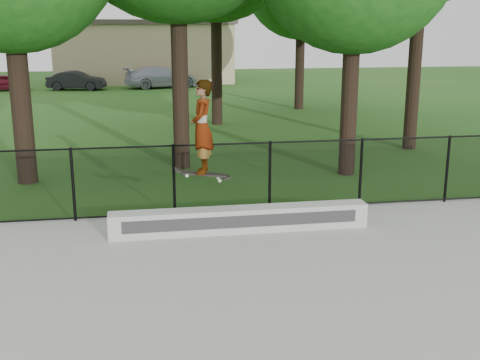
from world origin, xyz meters
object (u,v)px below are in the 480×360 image
(car_b, at_px, (76,81))
(car_c, at_px, (161,77))
(skater_airborne, at_px, (202,129))
(grind_ledge, at_px, (240,219))
(car_a, at_px, (4,82))

(car_b, xyz_separation_m, car_c, (5.28, 0.58, 0.10))
(car_c, bearing_deg, skater_airborne, 163.06)
(car_c, bearing_deg, grind_ledge, 164.47)
(car_a, height_order, car_b, car_b)
(grind_ledge, height_order, car_c, car_c)
(car_c, bearing_deg, car_a, 75.54)
(car_b, height_order, car_c, car_c)
(car_a, relative_size, car_b, 0.94)
(car_b, bearing_deg, car_a, 95.95)
(car_b, xyz_separation_m, skater_airborne, (4.80, -28.22, 1.48))
(car_b, distance_m, car_c, 5.31)
(grind_ledge, relative_size, car_a, 1.65)
(car_b, relative_size, car_c, 0.75)
(grind_ledge, distance_m, car_c, 28.77)
(skater_airborne, bearing_deg, car_a, 107.76)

